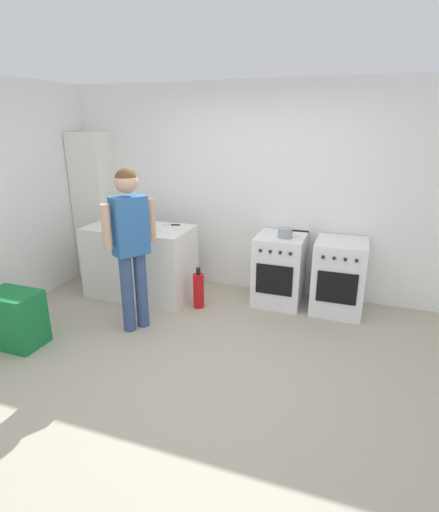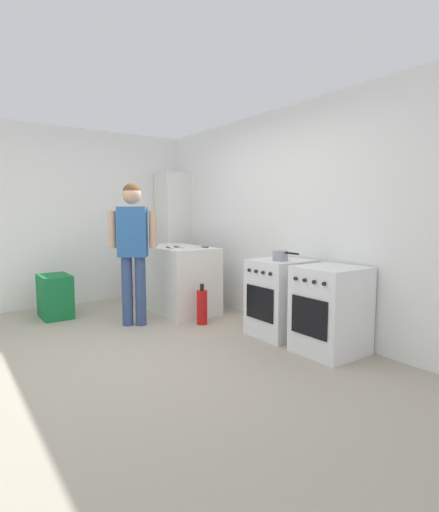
# 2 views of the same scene
# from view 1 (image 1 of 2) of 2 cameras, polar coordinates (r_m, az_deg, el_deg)

# --- Properties ---
(ground_plane) EXTENTS (8.00, 8.00, 0.00)m
(ground_plane) POSITION_cam_1_polar(r_m,az_deg,el_deg) (3.82, -2.01, -15.19)
(ground_plane) COLOR #ADA38E
(back_wall) EXTENTS (6.00, 0.10, 2.60)m
(back_wall) POSITION_cam_1_polar(r_m,az_deg,el_deg) (5.10, 5.97, 9.22)
(back_wall) COLOR white
(back_wall) RESTS_ON ground
(side_wall_left) EXTENTS (0.10, 3.10, 2.60)m
(side_wall_left) POSITION_cam_1_polar(r_m,az_deg,el_deg) (5.12, -28.77, 7.06)
(side_wall_left) COLOR white
(side_wall_left) RESTS_ON ground
(counter_unit) EXTENTS (1.30, 0.70, 0.90)m
(counter_unit) POSITION_cam_1_polar(r_m,az_deg,el_deg) (5.14, -11.21, -0.77)
(counter_unit) COLOR silver
(counter_unit) RESTS_ON ground
(oven_left) EXTENTS (0.57, 0.62, 0.85)m
(oven_left) POSITION_cam_1_polar(r_m,az_deg,el_deg) (4.90, 8.56, -1.87)
(oven_left) COLOR white
(oven_left) RESTS_ON ground
(oven_right) EXTENTS (0.57, 0.62, 0.85)m
(oven_right) POSITION_cam_1_polar(r_m,az_deg,el_deg) (4.84, 16.68, -2.78)
(oven_right) COLOR white
(oven_right) RESTS_ON ground
(pot) EXTENTS (0.35, 0.17, 0.11)m
(pot) POSITION_cam_1_polar(r_m,az_deg,el_deg) (4.68, 9.43, 3.27)
(pot) COLOR gray
(pot) RESTS_ON oven_left
(knife_paring) EXTENTS (0.21, 0.09, 0.01)m
(knife_paring) POSITION_cam_1_polar(r_m,az_deg,el_deg) (5.02, -6.66, 4.44)
(knife_paring) COLOR silver
(knife_paring) RESTS_ON counter_unit
(knife_utility) EXTENTS (0.25, 0.04, 0.01)m
(knife_utility) POSITION_cam_1_polar(r_m,az_deg,el_deg) (4.84, -9.68, 3.73)
(knife_utility) COLOR silver
(knife_utility) RESTS_ON counter_unit
(knife_chef) EXTENTS (0.28, 0.19, 0.01)m
(knife_chef) POSITION_cam_1_polar(r_m,az_deg,el_deg) (5.05, -15.42, 3.94)
(knife_chef) COLOR silver
(knife_chef) RESTS_ON counter_unit
(knife_carving) EXTENTS (0.33, 0.12, 0.01)m
(knife_carving) POSITION_cam_1_polar(r_m,az_deg,el_deg) (4.71, -10.44, 3.29)
(knife_carving) COLOR silver
(knife_carving) RESTS_ON counter_unit
(person) EXTENTS (0.35, 0.49, 1.71)m
(person) POSITION_cam_1_polar(r_m,az_deg,el_deg) (4.13, -12.62, 2.81)
(person) COLOR #384C7A
(person) RESTS_ON ground
(fire_extinguisher) EXTENTS (0.13, 0.13, 0.50)m
(fire_extinguisher) POSITION_cam_1_polar(r_m,az_deg,el_deg) (4.79, -3.01, -4.90)
(fire_extinguisher) COLOR red
(fire_extinguisher) RESTS_ON ground
(recycling_crate_lower) EXTENTS (0.52, 0.36, 0.28)m
(recycling_crate_lower) POSITION_cam_1_polar(r_m,az_deg,el_deg) (4.53, -26.92, -9.58)
(recycling_crate_lower) COLOR #197238
(recycling_crate_lower) RESTS_ON ground
(recycling_crate_upper) EXTENTS (0.52, 0.36, 0.28)m
(recycling_crate_upper) POSITION_cam_1_polar(r_m,az_deg,el_deg) (4.41, -27.44, -6.35)
(recycling_crate_upper) COLOR #197238
(recycling_crate_upper) RESTS_ON recycling_crate_lower
(larder_cabinet) EXTENTS (0.48, 0.44, 2.00)m
(larder_cabinet) POSITION_cam_1_polar(r_m,az_deg,el_deg) (5.90, -17.21, 6.80)
(larder_cabinet) COLOR silver
(larder_cabinet) RESTS_ON ground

